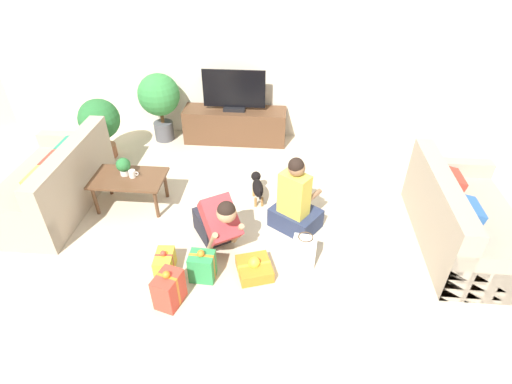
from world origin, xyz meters
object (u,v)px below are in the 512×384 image
at_px(sofa_right, 462,222).
at_px(coffee_table, 129,181).
at_px(tv_console, 235,125).
at_px(gift_box_b, 165,263).
at_px(sofa_left, 53,186).
at_px(gift_box_a, 202,266).
at_px(gift_box_c, 254,268).
at_px(potted_plant_back_left, 159,98).
at_px(person_sitting, 295,204).
at_px(gift_bag_a, 304,251).
at_px(tv, 234,93).
at_px(potted_plant_corner_left, 100,122).
at_px(dog, 257,186).
at_px(mug, 133,174).
at_px(gift_box_d, 169,289).
at_px(person_kneeling, 217,221).
at_px(tabletop_plant, 123,166).

relative_size(sofa_right, coffee_table, 2.00).
distance_m(tv_console, gift_box_b, 2.88).
bearing_deg(sofa_left, tv_console, 133.27).
xyz_separation_m(coffee_table, gift_box_a, (1.10, -1.11, -0.21)).
xyz_separation_m(sofa_right, gift_box_c, (-2.20, -0.67, -0.21)).
xyz_separation_m(potted_plant_back_left, person_sitting, (2.09, -2.00, -0.35)).
relative_size(gift_box_b, gift_bag_a, 0.81).
bearing_deg(tv, potted_plant_corner_left, -160.49).
xyz_separation_m(coffee_table, dog, (1.54, 0.26, -0.16)).
distance_m(potted_plant_corner_left, gift_box_b, 2.70).
distance_m(tv, gift_bag_a, 2.90).
bearing_deg(coffee_table, sofa_left, -175.22).
bearing_deg(potted_plant_back_left, gift_bag_a, -49.55).
bearing_deg(gift_bag_a, mug, 157.71).
distance_m(gift_box_a, gift_bag_a, 1.05).
bearing_deg(gift_box_d, potted_plant_corner_left, 122.54).
height_order(person_sitting, gift_box_b, person_sitting).
bearing_deg(gift_box_b, tv, 82.93).
height_order(potted_plant_back_left, gift_box_c, potted_plant_back_left).
distance_m(potted_plant_back_left, gift_bag_a, 3.42).
height_order(tv_console, mug, tv_console).
xyz_separation_m(tv_console, person_kneeling, (0.13, -2.42, 0.07)).
distance_m(coffee_table, gift_box_d, 1.69).
bearing_deg(gift_bag_a, person_sitting, 100.48).
distance_m(gift_box_c, gift_box_d, 0.88).
bearing_deg(tv_console, potted_plant_corner_left, -160.49).
relative_size(dog, gift_bag_a, 1.39).
distance_m(gift_box_b, mug, 1.30).
relative_size(potted_plant_corner_left, mug, 7.42).
bearing_deg(tv_console, tv, 0.00).
relative_size(tv_console, tabletop_plant, 7.06).
xyz_separation_m(sofa_right, coffee_table, (-3.81, 0.35, 0.08)).
distance_m(tv, gift_box_d, 3.30).
distance_m(person_sitting, gift_box_b, 1.55).
relative_size(gift_box_b, mug, 2.53).
height_order(tv_console, gift_box_a, tv_console).
bearing_deg(sofa_right, tv, 52.13).
distance_m(sofa_right, gift_box_d, 3.15).
xyz_separation_m(potted_plant_back_left, gift_box_c, (1.69, -2.76, -0.62)).
bearing_deg(person_kneeling, gift_box_a, -132.48).
height_order(gift_box_c, tabletop_plant, tabletop_plant).
distance_m(sofa_right, dog, 2.36).
relative_size(coffee_table, potted_plant_corner_left, 0.97).
distance_m(potted_plant_back_left, person_kneeling, 2.71).
relative_size(sofa_right, gift_bag_a, 4.64).
relative_size(sofa_right, person_sitting, 1.83).
relative_size(gift_box_a, gift_box_c, 0.83).
bearing_deg(tv, gift_bag_a, -68.06).
relative_size(tv, potted_plant_back_left, 0.88).
bearing_deg(tv, gift_box_b, -97.07).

